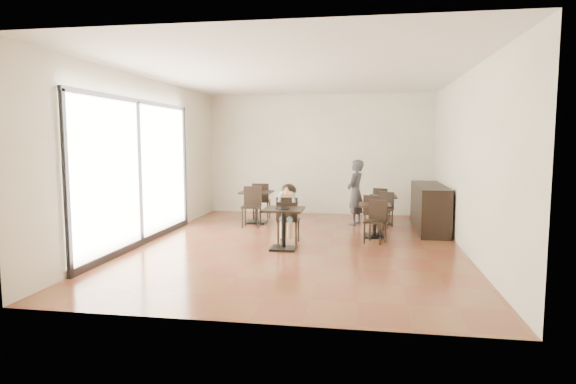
% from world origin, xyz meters
% --- Properties ---
extents(floor, '(6.00, 8.00, 0.01)m').
position_xyz_m(floor, '(0.00, 0.00, 0.00)').
color(floor, brown).
rests_on(floor, ground).
extents(ceiling, '(6.00, 8.00, 0.01)m').
position_xyz_m(ceiling, '(0.00, 0.00, 3.20)').
color(ceiling, white).
rests_on(ceiling, floor).
extents(wall_back, '(6.00, 0.01, 3.20)m').
position_xyz_m(wall_back, '(0.00, 4.00, 1.60)').
color(wall_back, white).
rests_on(wall_back, floor).
extents(wall_front, '(6.00, 0.01, 3.20)m').
position_xyz_m(wall_front, '(0.00, -4.00, 1.60)').
color(wall_front, white).
rests_on(wall_front, floor).
extents(wall_left, '(0.01, 8.00, 3.20)m').
position_xyz_m(wall_left, '(-3.00, 0.00, 1.60)').
color(wall_left, white).
rests_on(wall_left, floor).
extents(wall_right, '(0.01, 8.00, 3.20)m').
position_xyz_m(wall_right, '(3.00, 0.00, 1.60)').
color(wall_right, white).
rests_on(wall_right, floor).
extents(storefront_window, '(0.04, 4.50, 2.60)m').
position_xyz_m(storefront_window, '(-2.97, -0.50, 1.40)').
color(storefront_window, white).
rests_on(storefront_window, floor).
extents(child_table, '(0.71, 0.71, 0.76)m').
position_xyz_m(child_table, '(-0.22, -0.43, 0.38)').
color(child_table, black).
rests_on(child_table, floor).
extents(child_chair, '(0.41, 0.41, 0.91)m').
position_xyz_m(child_chair, '(-0.22, 0.12, 0.45)').
color(child_chair, black).
rests_on(child_chair, floor).
extents(child, '(0.41, 0.57, 1.14)m').
position_xyz_m(child, '(-0.22, 0.12, 0.57)').
color(child, gray).
rests_on(child, child_chair).
extents(plate, '(0.26, 0.26, 0.02)m').
position_xyz_m(plate, '(-0.22, -0.53, 0.76)').
color(plate, black).
rests_on(plate, child_table).
extents(pizza_slice, '(0.27, 0.20, 0.06)m').
position_xyz_m(pizza_slice, '(-0.22, -0.07, 0.99)').
color(pizza_slice, '#D7C173').
rests_on(pizza_slice, child).
extents(adult_patron, '(0.54, 0.65, 1.53)m').
position_xyz_m(adult_patron, '(1.01, 2.37, 0.77)').
color(adult_patron, '#3A3A40').
rests_on(adult_patron, floor).
extents(cafe_table_mid, '(0.82, 0.82, 0.68)m').
position_xyz_m(cafe_table_mid, '(1.43, 0.96, 0.34)').
color(cafe_table_mid, black).
rests_on(cafe_table_mid, floor).
extents(cafe_table_left, '(0.77, 0.77, 0.77)m').
position_xyz_m(cafe_table_left, '(-1.33, 2.24, 0.38)').
color(cafe_table_left, black).
rests_on(cafe_table_left, floor).
extents(cafe_table_back, '(0.82, 0.82, 0.67)m').
position_xyz_m(cafe_table_back, '(1.66, 2.67, 0.33)').
color(cafe_table_back, black).
rests_on(cafe_table_back, floor).
extents(chair_mid_a, '(0.47, 0.47, 0.82)m').
position_xyz_m(chair_mid_a, '(1.43, 1.51, 0.41)').
color(chair_mid_a, black).
rests_on(chair_mid_a, floor).
extents(chair_mid_b, '(0.47, 0.47, 0.82)m').
position_xyz_m(chair_mid_b, '(1.43, 0.41, 0.41)').
color(chair_mid_b, black).
rests_on(chair_mid_b, floor).
extents(chair_left_a, '(0.44, 0.44, 0.92)m').
position_xyz_m(chair_left_a, '(-1.33, 2.79, 0.46)').
color(chair_left_a, black).
rests_on(chair_left_a, floor).
extents(chair_left_b, '(0.44, 0.44, 0.92)m').
position_xyz_m(chair_left_b, '(-1.33, 1.69, 0.46)').
color(chair_left_b, black).
rests_on(chair_left_b, floor).
extents(chair_back_a, '(0.47, 0.47, 0.80)m').
position_xyz_m(chair_back_a, '(1.66, 3.22, 0.40)').
color(chair_back_a, black).
rests_on(chair_back_a, floor).
extents(chair_back_b, '(0.47, 0.47, 0.80)m').
position_xyz_m(chair_back_b, '(1.66, 2.12, 0.40)').
color(chair_back_b, black).
rests_on(chair_back_b, floor).
extents(service_counter, '(0.60, 2.40, 1.00)m').
position_xyz_m(service_counter, '(2.65, 2.00, 0.50)').
color(service_counter, black).
rests_on(service_counter, floor).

